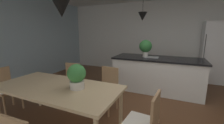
{
  "coord_description": "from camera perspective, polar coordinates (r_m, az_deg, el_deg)",
  "views": [
    {
      "loc": [
        0.25,
        -2.52,
        1.56
      ],
      "look_at": [
        -0.84,
        -0.07,
        1.01
      ],
      "focal_mm": 23.17,
      "sensor_mm": 36.0,
      "label": 1
    }
  ],
  "objects": [
    {
      "name": "ground_plane",
      "position": [
        2.99,
        16.67,
        -20.89
      ],
      "size": [
        10.0,
        8.4,
        0.04
      ],
      "primitive_type": "cube",
      "color": "brown"
    },
    {
      "name": "wall_back_kitchen",
      "position": [
        5.79,
        21.81,
        8.74
      ],
      "size": [
        10.0,
        0.12,
        2.7
      ],
      "primitive_type": "cube",
      "color": "silver",
      "rests_on": "ground_plane"
    },
    {
      "name": "window_wall_left_glazing",
      "position": [
        4.99,
        -35.94,
        7.03
      ],
      "size": [
        0.06,
        8.4,
        2.7
      ],
      "primitive_type": "cube",
      "color": "#9EB7C6",
      "rests_on": "ground_plane"
    },
    {
      "name": "dining_table",
      "position": [
        2.49,
        -20.77,
        -10.2
      ],
      "size": [
        2.02,
        0.94,
        0.73
      ],
      "color": "#D1B284",
      "rests_on": "ground_plane"
    },
    {
      "name": "chair_far_right",
      "position": [
        2.94,
        -2.1,
        -10.05
      ],
      "size": [
        0.43,
        0.43,
        0.87
      ],
      "color": "#A87F56",
      "rests_on": "ground_plane"
    },
    {
      "name": "chair_far_left",
      "position": [
        3.42,
        -16.14,
        -7.35
      ],
      "size": [
        0.44,
        0.44,
        0.87
      ],
      "color": "#A87F56",
      "rests_on": "ground_plane"
    },
    {
      "name": "chair_kitchen_end",
      "position": [
        1.96,
        12.42,
        -22.32
      ],
      "size": [
        0.43,
        0.43,
        0.87
      ],
      "color": "#A87F56",
      "rests_on": "ground_plane"
    },
    {
      "name": "chair_window_end",
      "position": [
        3.61,
        -36.48,
        -8.24
      ],
      "size": [
        0.41,
        0.41,
        0.87
      ],
      "color": "#A87F56",
      "rests_on": "ground_plane"
    },
    {
      "name": "kitchen_island",
      "position": [
        4.11,
        17.14,
        -4.43
      ],
      "size": [
        2.28,
        0.94,
        0.91
      ],
      "color": "silver",
      "rests_on": "ground_plane"
    },
    {
      "name": "refrigerator",
      "position": [
        5.52,
        35.22,
        3.1
      ],
      "size": [
        0.69,
        0.67,
        1.89
      ],
      "color": "silver",
      "rests_on": "ground_plane"
    },
    {
      "name": "pendant_over_table",
      "position": [
        2.26,
        -19.36,
        19.53
      ],
      "size": [
        0.26,
        0.26,
        0.93
      ],
      "color": "black"
    },
    {
      "name": "pendant_over_island_main",
      "position": [
        4.05,
        11.95,
        17.18
      ],
      "size": [
        0.23,
        0.23,
        0.84
      ],
      "color": "black"
    },
    {
      "name": "potted_plant_on_island",
      "position": [
        4.02,
        13.09,
        5.88
      ],
      "size": [
        0.34,
        0.34,
        0.46
      ],
      "color": "beige",
      "rests_on": "kitchen_island"
    },
    {
      "name": "potted_plant_on_table",
      "position": [
        2.21,
        -13.77,
        -5.25
      ],
      "size": [
        0.28,
        0.28,
        0.38
      ],
      "color": "beige",
      "rests_on": "dining_table"
    },
    {
      "name": "vase_on_dining_table",
      "position": [
        2.31,
        -14.41,
        -6.7
      ],
      "size": [
        0.09,
        0.09,
        0.24
      ],
      "color": "slate",
      "rests_on": "dining_table"
    }
  ]
}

